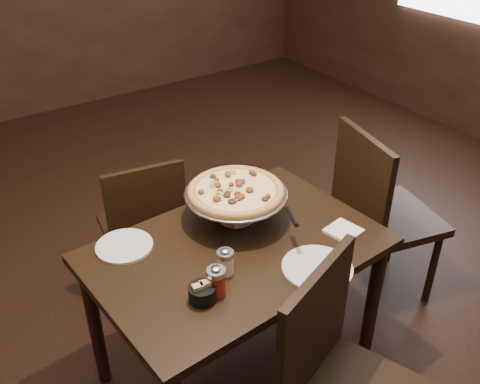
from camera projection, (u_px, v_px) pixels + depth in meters
room at (261, 74)px, 1.67m from camera, size 6.04×7.04×2.84m
dining_table at (237, 265)px, 2.12m from camera, size 1.16×0.81×0.70m
pizza_stand at (236, 191)px, 2.15m from camera, size 0.42×0.42×0.17m
parmesan_shaker at (225, 262)px, 1.91m from camera, size 0.06×0.06×0.11m
pepper_flake_shaker at (216, 281)px, 1.82m from camera, size 0.07×0.07×0.12m
packet_caddy at (202, 293)px, 1.81m from camera, size 0.10×0.10×0.07m
napkin_stack at (344, 231)px, 2.15m from camera, size 0.14×0.14×0.01m
plate_left at (124, 246)px, 2.07m from camera, size 0.22×0.22×0.01m
plate_near at (317, 268)px, 1.95m from camera, size 0.26×0.26×0.01m
serving_spatula at (292, 217)px, 2.00m from camera, size 0.15×0.15×0.02m
chair_far at (144, 223)px, 2.64m from camera, size 0.44×0.44×0.81m
chair_near at (343, 382)px, 1.76m from camera, size 0.56×0.56×0.93m
chair_side at (379, 210)px, 2.61m from camera, size 0.53×0.53×0.94m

